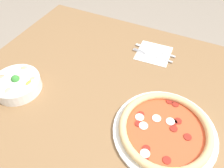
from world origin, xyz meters
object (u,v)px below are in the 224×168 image
bowl (17,83)px  fork (153,56)px  knife (157,51)px  pizza (165,130)px

bowl → fork: 0.60m
fork → knife: (0.04, -0.01, -0.00)m
pizza → knife: pizza is taller
knife → pizza: bearing=114.6°
knife → bowl: bearing=51.0°
bowl → knife: bowl is taller
bowl → knife: size_ratio=0.93×
pizza → knife: (0.41, 0.16, -0.01)m
pizza → fork: 0.40m
pizza → bowl: bowl is taller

